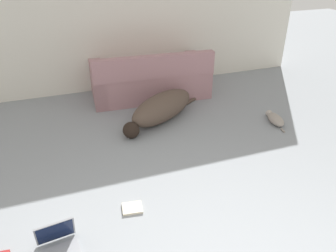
{
  "coord_description": "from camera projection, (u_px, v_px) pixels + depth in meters",
  "views": [
    {
      "loc": [
        -0.86,
        -1.01,
        2.32
      ],
      "look_at": [
        0.24,
        2.12,
        0.47
      ],
      "focal_mm": 35.0,
      "sensor_mm": 36.0,
      "label": 1
    }
  ],
  "objects": [
    {
      "name": "dog",
      "position": [
        161.0,
        108.0,
        4.83
      ],
      "size": [
        1.53,
        1.06,
        0.4
      ],
      "rotation": [
        0.0,
        0.0,
        3.71
      ],
      "color": "#4C3D33",
      "rests_on": "ground_plane"
    },
    {
      "name": "laptop_open",
      "position": [
        58.0,
        241.0,
        2.81
      ],
      "size": [
        0.37,
        0.38,
        0.27
      ],
      "rotation": [
        0.0,
        0.0,
        0.13
      ],
      "color": "gray",
      "rests_on": "ground_plane"
    },
    {
      "name": "book_cream",
      "position": [
        132.0,
        208.0,
        3.27
      ],
      "size": [
        0.22,
        0.2,
        0.02
      ],
      "rotation": [
        0.0,
        0.0,
        -0.14
      ],
      "color": "beige",
      "rests_on": "ground_plane"
    },
    {
      "name": "couch",
      "position": [
        150.0,
        80.0,
        5.58
      ],
      "size": [
        2.0,
        1.03,
        0.82
      ],
      "rotation": [
        0.0,
        0.0,
        3.08
      ],
      "color": "#A3757A",
      "rests_on": "ground_plane"
    },
    {
      "name": "wall_back",
      "position": [
        104.0,
        20.0,
        5.43
      ],
      "size": [
        7.42,
        0.06,
        2.42
      ],
      "color": "silver",
      "rests_on": "ground_plane"
    },
    {
      "name": "cat",
      "position": [
        275.0,
        119.0,
        4.83
      ],
      "size": [
        0.25,
        0.57,
        0.12
      ],
      "rotation": [
        0.0,
        0.0,
        1.4
      ],
      "color": "gray",
      "rests_on": "ground_plane"
    }
  ]
}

